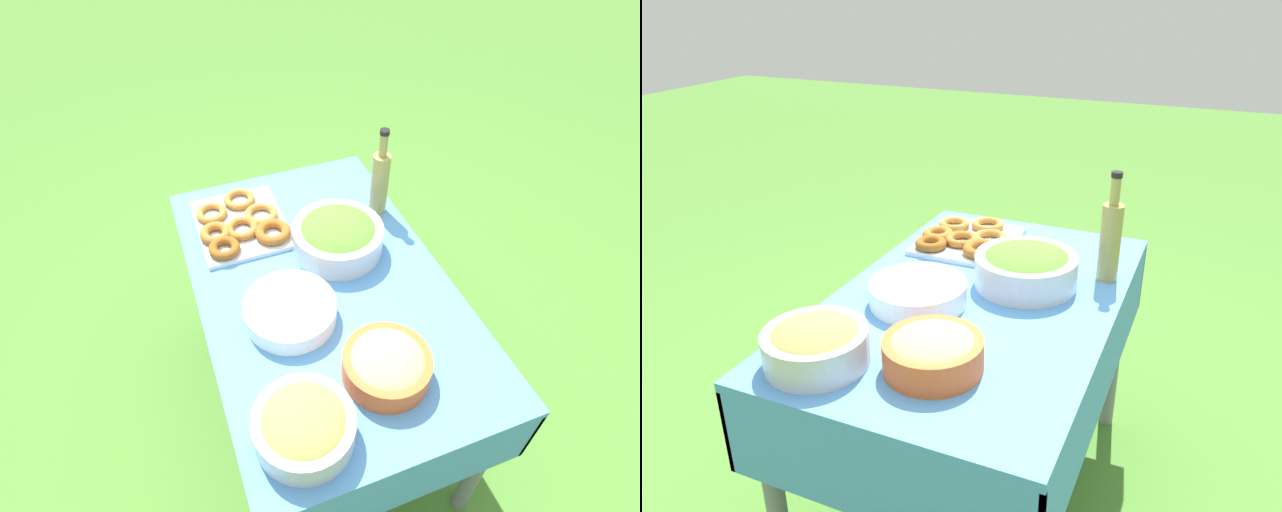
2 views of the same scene
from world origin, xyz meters
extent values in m
plane|color=#477A2D|center=(0.00, 0.00, 0.00)|extent=(14.00, 14.00, 0.00)
cube|color=#4C8CD1|center=(0.00, 0.00, 0.70)|extent=(1.17, 0.74, 0.02)
cube|color=#4C8CD1|center=(0.00, -0.36, 0.58)|extent=(1.17, 0.01, 0.22)
cube|color=#4C8CD1|center=(0.00, 0.36, 0.58)|extent=(1.17, 0.01, 0.22)
cube|color=#4C8CD1|center=(-0.58, 0.00, 0.58)|extent=(0.01, 0.74, 0.22)
cube|color=#4C8CD1|center=(0.58, 0.00, 0.58)|extent=(0.01, 0.74, 0.22)
cylinder|color=slate|center=(-0.53, -0.31, 0.34)|extent=(0.05, 0.05, 0.69)
cylinder|color=slate|center=(-0.53, 0.31, 0.34)|extent=(0.05, 0.05, 0.69)
cylinder|color=slate|center=(0.53, 0.31, 0.34)|extent=(0.05, 0.05, 0.69)
cylinder|color=silver|center=(-0.12, 0.10, 0.76)|extent=(0.29, 0.29, 0.09)
ellipsoid|color=#51892D|center=(-0.12, 0.10, 0.79)|extent=(0.25, 0.25, 0.07)
cylinder|color=#E05B28|center=(0.35, 0.04, 0.75)|extent=(0.22, 0.22, 0.07)
ellipsoid|color=tan|center=(0.35, 0.04, 0.77)|extent=(0.20, 0.20, 0.07)
cube|color=silver|center=(-0.34, -0.16, 0.72)|extent=(0.34, 0.29, 0.02)
torus|color=#93561E|center=(-0.24, -0.08, 0.74)|extent=(0.13, 0.13, 0.03)
torus|color=#A36628|center=(-0.29, -0.17, 0.74)|extent=(0.12, 0.12, 0.03)
torus|color=#B27533|center=(-0.45, -0.14, 0.74)|extent=(0.12, 0.12, 0.02)
torus|color=#A36628|center=(-0.30, -0.26, 0.74)|extent=(0.13, 0.13, 0.03)
torus|color=#B27533|center=(-0.41, -0.25, 0.74)|extent=(0.10, 0.10, 0.02)
torus|color=brown|center=(-0.22, -0.24, 0.74)|extent=(0.11, 0.11, 0.03)
torus|color=#B27533|center=(-0.34, -0.09, 0.74)|extent=(0.16, 0.16, 0.03)
cylinder|color=white|center=(0.09, -0.13, 0.72)|extent=(0.26, 0.26, 0.01)
cylinder|color=white|center=(0.09, -0.13, 0.73)|extent=(0.26, 0.26, 0.01)
cylinder|color=white|center=(0.09, -0.13, 0.74)|extent=(0.26, 0.26, 0.01)
cylinder|color=white|center=(0.09, -0.13, 0.76)|extent=(0.26, 0.26, 0.01)
cylinder|color=white|center=(0.09, -0.13, 0.77)|extent=(0.26, 0.26, 0.01)
cylinder|color=#998E4C|center=(-0.25, 0.30, 0.83)|extent=(0.06, 0.06, 0.22)
cylinder|color=#998E4C|center=(-0.25, 0.30, 0.98)|extent=(0.03, 0.03, 0.08)
cylinder|color=black|center=(-0.25, 0.30, 1.02)|extent=(0.03, 0.03, 0.02)
cylinder|color=silver|center=(0.43, -0.21, 0.75)|extent=(0.24, 0.24, 0.08)
ellipsoid|color=olive|center=(0.43, -0.21, 0.78)|extent=(0.21, 0.21, 0.07)
camera|label=1|loc=(0.94, -0.36, 1.83)|focal=28.00mm
camera|label=2|loc=(1.39, 0.56, 1.51)|focal=35.00mm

